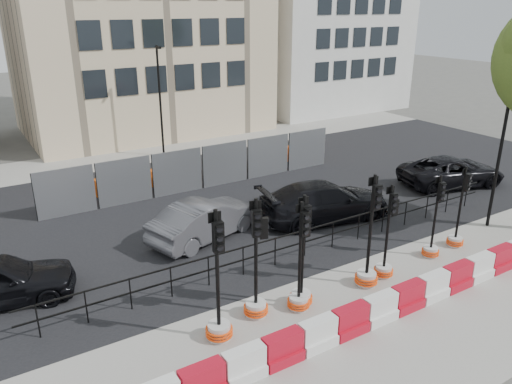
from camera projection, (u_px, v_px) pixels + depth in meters
ground at (327, 271)px, 15.92m from camera, size 120.00×120.00×0.00m
sidewalk_near at (398, 318)px, 13.53m from camera, size 40.00×6.00×0.02m
road at (223, 202)px, 21.48m from camera, size 40.00×14.00×0.03m
sidewalk_far at (149, 153)px, 28.64m from camera, size 40.00×4.00×0.02m
building_white at (322, 4)px, 38.96m from camera, size 12.00×9.06×16.00m
kerb_railing at (305, 238)px, 16.63m from camera, size 18.00×0.04×1.00m
heras_fencing at (205, 168)px, 23.81m from camera, size 14.33×1.72×2.00m
lamp_post_far at (160, 99)px, 26.95m from camera, size 0.12×0.56×6.00m
lamp_post_near at (502, 145)px, 18.06m from camera, size 0.12×0.56×6.00m
barrier_row at (394, 304)px, 13.56m from camera, size 16.75×0.50×0.80m
traffic_signal_a at (219, 314)px, 12.46m from camera, size 0.70×0.70×3.57m
traffic_signal_b at (256, 290)px, 13.38m from camera, size 0.68×0.68×3.44m
traffic_signal_c at (302, 284)px, 13.91m from camera, size 0.66×0.66×3.34m
traffic_signal_d at (300, 285)px, 13.70m from camera, size 0.64×0.64×3.23m
traffic_signal_e at (368, 264)px, 14.89m from camera, size 0.70×0.70×3.54m
traffic_signal_f at (385, 256)px, 15.37m from camera, size 0.60×0.60×3.06m
traffic_signal_g at (432, 241)px, 16.64m from camera, size 0.57×0.57×2.91m
traffic_signal_h at (457, 231)px, 17.37m from camera, size 0.58×0.58×2.94m
car_b at (205, 219)px, 17.96m from camera, size 4.08×5.31×1.46m
car_c at (325, 201)px, 19.50m from camera, size 4.07×6.08×1.54m
car_d at (452, 171)px, 23.25m from camera, size 4.61×6.02×1.38m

